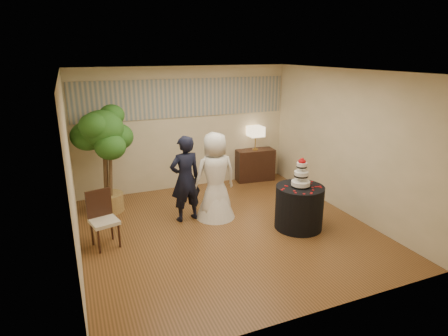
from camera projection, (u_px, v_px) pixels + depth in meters
name	position (u px, v px, depth m)	size (l,w,h in m)	color
floor	(227.00, 230.00, 6.81)	(5.00, 5.00, 0.00)	brown
ceiling	(228.00, 71.00, 5.97)	(5.00, 5.00, 0.00)	white
wall_back	(185.00, 129.00, 8.59)	(5.00, 0.06, 2.80)	beige
wall_front	(314.00, 211.00, 4.18)	(5.00, 0.06, 2.80)	beige
wall_left	(71.00, 173.00, 5.48)	(0.06, 5.00, 2.80)	beige
wall_right	(345.00, 143.00, 7.30)	(0.06, 5.00, 2.80)	beige
mural_border	(184.00, 98.00, 8.37)	(4.90, 0.02, 0.85)	#98988D
groom	(185.00, 179.00, 6.98)	(0.60, 0.40, 1.65)	black
bride	(215.00, 176.00, 7.09)	(0.83, 0.76, 1.69)	white
cake_table	(299.00, 207.00, 6.79)	(0.86, 0.86, 0.80)	black
wedding_cake	(301.00, 172.00, 6.59)	(0.34, 0.34, 0.53)	white
console	(255.00, 165.00, 9.34)	(0.94, 0.42, 0.78)	black
table_lamp	(255.00, 138.00, 9.13)	(0.35, 0.35, 0.58)	beige
ficus_tree	(105.00, 160.00, 7.29)	(1.03, 1.03, 2.16)	#295E1D
side_chair	(104.00, 220.00, 6.10)	(0.43, 0.45, 0.95)	black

